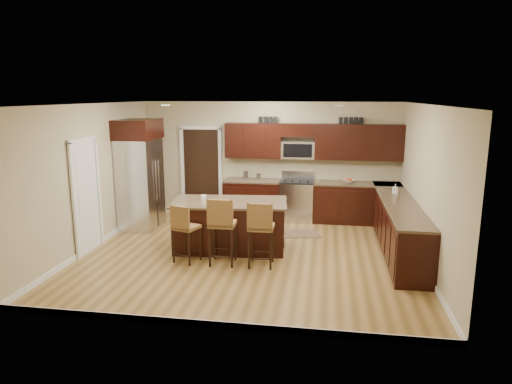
% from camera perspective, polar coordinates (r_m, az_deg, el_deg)
% --- Properties ---
extents(floor, '(6.00, 6.00, 0.00)m').
position_cam_1_polar(floor, '(8.43, -0.75, -7.75)').
color(floor, olive).
rests_on(floor, ground).
extents(ceiling, '(6.00, 6.00, 0.00)m').
position_cam_1_polar(ceiling, '(7.93, -0.81, 10.93)').
color(ceiling, silver).
rests_on(ceiling, wall_back).
extents(wall_back, '(6.00, 0.00, 6.00)m').
position_cam_1_polar(wall_back, '(10.76, 1.68, 4.02)').
color(wall_back, tan).
rests_on(wall_back, floor).
extents(wall_left, '(0.00, 5.50, 5.50)m').
position_cam_1_polar(wall_left, '(9.06, -19.84, 1.77)').
color(wall_left, tan).
rests_on(wall_left, floor).
extents(wall_right, '(0.00, 5.50, 5.50)m').
position_cam_1_polar(wall_right, '(8.13, 20.54, 0.61)').
color(wall_right, tan).
rests_on(wall_right, floor).
extents(base_cabinets, '(4.02, 3.96, 0.92)m').
position_cam_1_polar(base_cabinets, '(9.59, 12.00, -2.67)').
color(base_cabinets, black).
rests_on(base_cabinets, floor).
extents(upper_cabinets, '(4.00, 0.33, 0.80)m').
position_cam_1_polar(upper_cabinets, '(10.45, 7.29, 6.40)').
color(upper_cabinets, black).
rests_on(upper_cabinets, wall_back).
extents(range, '(0.76, 0.64, 1.11)m').
position_cam_1_polar(range, '(10.56, 5.11, -1.02)').
color(range, silver).
rests_on(range, floor).
extents(microwave, '(0.76, 0.31, 0.40)m').
position_cam_1_polar(microwave, '(10.51, 5.28, 5.27)').
color(microwave, silver).
rests_on(microwave, upper_cabinets).
extents(doorway, '(0.85, 0.03, 2.06)m').
position_cam_1_polar(doorway, '(11.12, -6.82, 2.53)').
color(doorway, black).
rests_on(doorway, floor).
extents(pantry_door, '(0.03, 0.80, 2.04)m').
position_cam_1_polar(pantry_door, '(8.86, -20.49, -0.68)').
color(pantry_door, white).
rests_on(pantry_door, floor).
extents(letter_decor, '(2.20, 0.03, 0.15)m').
position_cam_1_polar(letter_decor, '(10.42, 6.57, 8.91)').
color(letter_decor, black).
rests_on(letter_decor, upper_cabinets).
extents(island, '(2.21, 1.31, 0.92)m').
position_cam_1_polar(island, '(8.60, -3.27, -4.34)').
color(island, black).
rests_on(island, floor).
extents(stool_left, '(0.49, 0.49, 1.03)m').
position_cam_1_polar(stool_left, '(7.92, -8.97, -4.33)').
color(stool_left, olive).
rests_on(stool_left, floor).
extents(stool_mid, '(0.45, 0.45, 1.17)m').
position_cam_1_polar(stool_mid, '(7.72, -4.31, -3.97)').
color(stool_mid, olive).
rests_on(stool_mid, floor).
extents(stool_right, '(0.43, 0.43, 1.13)m').
position_cam_1_polar(stool_right, '(7.61, 0.59, -4.38)').
color(stool_right, olive).
rests_on(stool_right, floor).
extents(refrigerator, '(0.79, 1.03, 2.35)m').
position_cam_1_polar(refrigerator, '(10.10, -14.30, 2.26)').
color(refrigerator, silver).
rests_on(refrigerator, floor).
extents(floor_mat, '(0.99, 0.75, 0.01)m').
position_cam_1_polar(floor_mat, '(9.62, 5.30, -5.22)').
color(floor_mat, brown).
rests_on(floor_mat, floor).
extents(fruit_bowl, '(0.33, 0.33, 0.07)m').
position_cam_1_polar(fruit_bowl, '(10.45, 11.46, 1.35)').
color(fruit_bowl, silver).
rests_on(fruit_bowl, base_cabinets).
extents(soap_bottle, '(0.09, 0.10, 0.20)m').
position_cam_1_polar(soap_bottle, '(9.48, 17.00, 0.37)').
color(soap_bottle, '#B2B2B2').
rests_on(soap_bottle, base_cabinets).
extents(canister_tall, '(0.12, 0.12, 0.20)m').
position_cam_1_polar(canister_tall, '(10.59, -1.28, 2.10)').
color(canister_tall, silver).
rests_on(canister_tall, base_cabinets).
extents(canister_short, '(0.11, 0.11, 0.16)m').
position_cam_1_polar(canister_short, '(10.55, 0.27, 1.93)').
color(canister_short, silver).
rests_on(canister_short, base_cabinets).
extents(island_jar, '(0.10, 0.10, 0.10)m').
position_cam_1_polar(island_jar, '(8.58, -6.58, -0.71)').
color(island_jar, white).
rests_on(island_jar, island).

